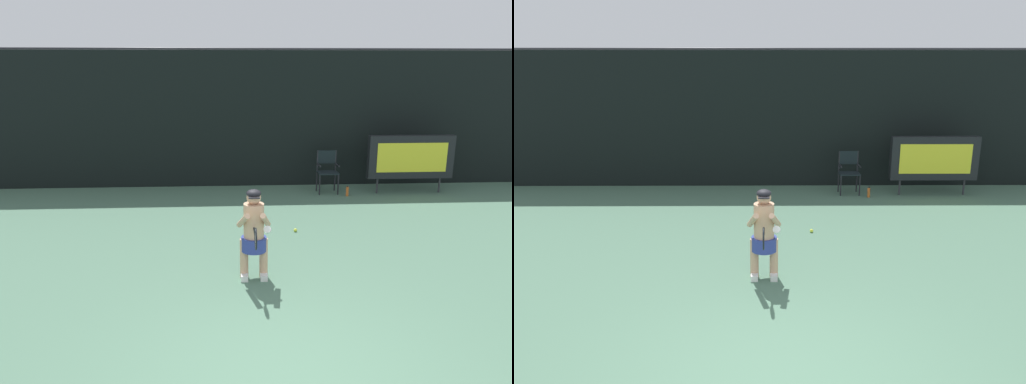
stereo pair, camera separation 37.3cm
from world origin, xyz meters
TOP-DOWN VIEW (x-y plane):
  - backdrop_screen at (0.00, 8.50)m, footprint 18.00×0.12m
  - scoreboard at (4.02, 7.45)m, footprint 2.20×0.21m
  - umpire_chair at (1.91, 7.64)m, footprint 0.52×0.44m
  - water_bottle at (2.36, 7.22)m, footprint 0.07×0.07m
  - tennis_player at (-0.25, 2.61)m, footprint 0.53×0.61m
  - tennis_racket at (-0.25, 2.03)m, footprint 0.03×0.60m
  - tennis_ball_loose at (0.68, 4.64)m, footprint 0.07×0.07m

SIDE VIEW (x-z plane):
  - tennis_ball_loose at x=0.68m, z-range 0.00..0.07m
  - water_bottle at x=2.36m, z-range -0.01..0.26m
  - umpire_chair at x=1.91m, z-range 0.08..1.16m
  - tennis_player at x=-0.25m, z-range 0.05..1.46m
  - tennis_racket at x=-0.25m, z-range 0.71..1.02m
  - scoreboard at x=4.02m, z-range 0.20..1.70m
  - backdrop_screen at x=0.00m, z-range -0.02..3.64m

